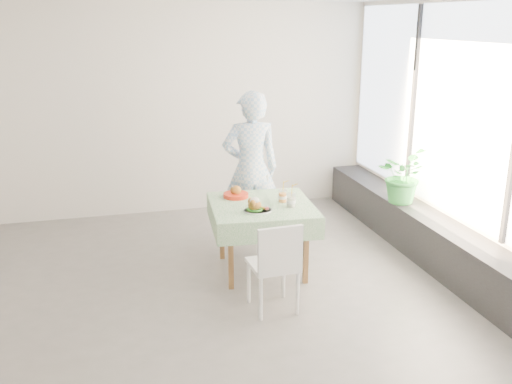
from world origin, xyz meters
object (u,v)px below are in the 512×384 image
object	(u,v)px
chair_near	(273,283)
juice_cup_orange	(283,196)
diner	(251,169)
potted_plant	(402,175)
chair_far	(248,225)
main_dish	(256,207)
cafe_table	(262,230)

from	to	relation	value
chair_near	juice_cup_orange	bearing A→B (deg)	67.90
diner	potted_plant	xyz separation A→B (m)	(1.71, -0.43, -0.08)
chair_near	potted_plant	distance (m)	2.35
chair_far	chair_near	size ratio (longest dim) A/B	0.97
chair_near	main_dish	xyz separation A→B (m)	(0.01, 0.64, 0.52)
diner	main_dish	bearing A→B (deg)	81.56
main_dish	juice_cup_orange	bearing A→B (deg)	33.08
chair_far	main_dish	xyz separation A→B (m)	(-0.14, -0.90, 0.53)
diner	main_dish	distance (m)	1.05
diner	juice_cup_orange	world-z (taller)	diner
chair_far	juice_cup_orange	bearing A→B (deg)	-73.47
potted_plant	diner	bearing A→B (deg)	165.83
main_dish	potted_plant	distance (m)	2.01
cafe_table	potted_plant	size ratio (longest dim) A/B	1.70
diner	main_dish	xyz separation A→B (m)	(-0.20, -1.02, -0.12)
chair_near	juice_cup_orange	size ratio (longest dim) A/B	3.28
potted_plant	chair_far	bearing A→B (deg)	170.02
chair_near	chair_far	bearing A→B (deg)	84.48
cafe_table	chair_near	distance (m)	0.88
cafe_table	diner	size ratio (longest dim) A/B	0.62
juice_cup_orange	main_dish	bearing A→B (deg)	-146.92
juice_cup_orange	potted_plant	size ratio (longest dim) A/B	0.40
chair_far	chair_near	distance (m)	1.55
juice_cup_orange	potted_plant	xyz separation A→B (m)	(1.57, 0.37, 0.03)
juice_cup_orange	chair_near	bearing A→B (deg)	-112.10
chair_near	juice_cup_orange	world-z (taller)	juice_cup_orange
cafe_table	main_dish	distance (m)	0.41
cafe_table	potted_plant	world-z (taller)	potted_plant
chair_far	main_dish	world-z (taller)	main_dish
chair_far	potted_plant	size ratio (longest dim) A/B	1.27
main_dish	potted_plant	size ratio (longest dim) A/B	0.44
diner	potted_plant	size ratio (longest dim) A/B	2.74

